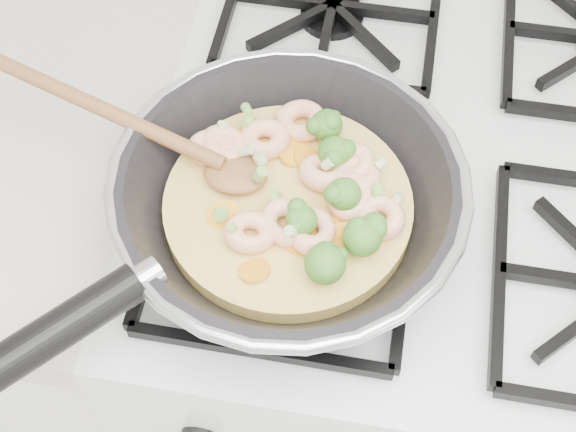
# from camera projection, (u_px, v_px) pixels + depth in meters

# --- Properties ---
(stove) EXTENTS (0.60, 0.60, 0.92)m
(stove) POSITION_uv_depth(u_px,v_px,m) (406.00, 332.00, 1.17)
(stove) COLOR white
(stove) RESTS_ON ground
(skillet) EXTENTS (0.47, 0.41, 0.09)m
(skillet) POSITION_uv_depth(u_px,v_px,m) (284.00, 200.00, 0.69)
(skillet) COLOR black
(skillet) RESTS_ON stove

